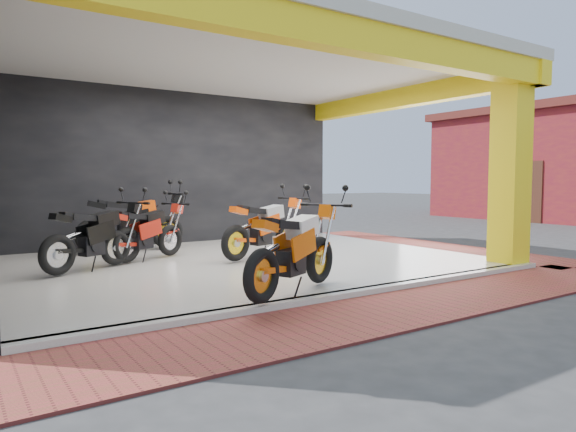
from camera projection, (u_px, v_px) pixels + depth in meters
name	position (u px, v px, depth m)	size (l,w,h in m)	color
ground	(308.00, 284.00, 7.48)	(80.00, 80.00, 0.00)	#2D2D30
showroom_floor	(242.00, 263.00, 9.14)	(8.00, 6.00, 0.10)	white
showroom_ceiling	(241.00, 60.00, 8.89)	(8.40, 6.40, 0.20)	beige
back_wall	(176.00, 170.00, 11.59)	(8.20, 0.20, 3.50)	black
corner_column	(510.00, 167.00, 8.80)	(0.50, 0.50, 3.50)	yellow
header_beam_front	(355.00, 37.00, 6.42)	(8.40, 0.30, 0.40)	yellow
header_beam_right	(404.00, 98.00, 11.12)	(0.30, 6.40, 0.40)	yellow
floor_kerb	(354.00, 294.00, 6.63)	(8.00, 0.20, 0.10)	white
paver_front	(398.00, 309.00, 5.98)	(9.00, 1.40, 0.03)	maroon
paver_right	(426.00, 246.00, 11.79)	(1.40, 7.00, 0.03)	maroon
moto_hero	(320.00, 237.00, 6.92)	(2.12, 0.79, 1.30)	#DF5809
moto_row_a	(288.00, 221.00, 9.81)	(2.10, 0.78, 1.28)	#FF4F0A
moto_row_b	(126.00, 228.00, 8.63)	(2.03, 0.75, 1.24)	black
moto_row_c	(167.00, 216.00, 10.48)	(2.23, 0.83, 1.36)	black
moto_row_d	(170.00, 225.00, 9.47)	(1.92, 0.71, 1.17)	#AE1F12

